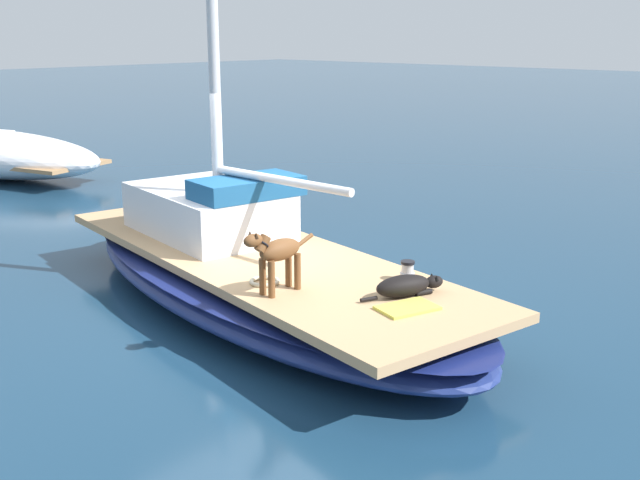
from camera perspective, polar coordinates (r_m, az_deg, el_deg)
name	(u,v)px	position (r m, az deg, el deg)	size (l,w,h in m)	color
ground_plane	(259,305)	(9.46, -4.50, -4.84)	(120.00, 120.00, 0.00)	navy
sailboat_main	(259,279)	(9.35, -4.55, -2.91)	(3.78, 7.57, 0.66)	navy
cabin_house	(212,209)	(10.11, -8.01, 2.31)	(1.77, 2.44, 0.84)	silver
dog_black	(406,286)	(7.79, 6.39, -3.38)	(0.91, 0.47, 0.22)	black
dog_brown	(277,253)	(7.74, -3.23, -0.96)	(0.94, 0.23, 0.70)	brown
deck_winch	(407,271)	(8.28, 6.49, -2.30)	(0.16, 0.16, 0.21)	#B7B7BC
coiled_rope	(265,281)	(8.16, -4.12, -3.07)	(0.32, 0.32, 0.04)	beige
deck_towel	(407,308)	(7.44, 6.48, -5.02)	(0.56, 0.36, 0.03)	#D8D14C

